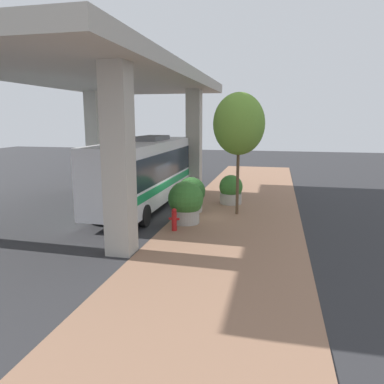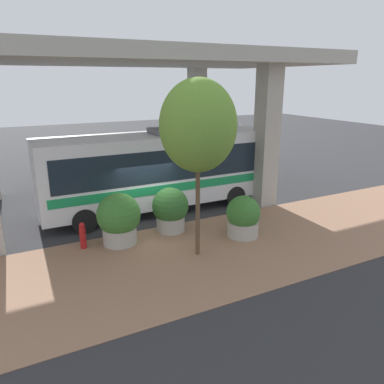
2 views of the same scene
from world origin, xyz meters
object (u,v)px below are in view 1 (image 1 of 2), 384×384
object	(u,v)px
fire_hydrant	(174,220)
planter_back	(191,194)
planter_front	(186,202)
planter_middle	(231,190)
street_tree_near	(239,124)
bus	(146,169)

from	to	relation	value
fire_hydrant	planter_back	xyz separation A→B (m)	(0.06, -3.48, 0.41)
fire_hydrant	planter_back	size ratio (longest dim) A/B	0.55
planter_front	planter_middle	world-z (taller)	planter_front
planter_back	street_tree_near	distance (m)	4.27
planter_front	street_tree_near	xyz separation A→B (m)	(-2.12, -2.15, 3.49)
fire_hydrant	planter_front	bearing A→B (deg)	-98.04
fire_hydrant	planter_middle	xyz separation A→B (m)	(-1.71, -5.77, 0.29)
planter_middle	street_tree_near	size ratio (longest dim) A/B	0.27
fire_hydrant	street_tree_near	world-z (taller)	street_tree_near
bus	street_tree_near	world-z (taller)	street_tree_near
bus	planter_back	xyz separation A→B (m)	(-2.61, 0.58, -1.14)
fire_hydrant	planter_back	world-z (taller)	planter_back
planter_middle	street_tree_near	bearing A→B (deg)	104.53
bus	fire_hydrant	size ratio (longest dim) A/B	10.56
bus	street_tree_near	xyz separation A→B (m)	(-4.97, 0.60, 2.42)
planter_middle	street_tree_near	xyz separation A→B (m)	(-0.60, 2.31, 3.68)
planter_middle	street_tree_near	world-z (taller)	street_tree_near
street_tree_near	planter_middle	bearing A→B (deg)	-75.47
fire_hydrant	planter_front	world-z (taller)	planter_front
bus	fire_hydrant	distance (m)	5.10
bus	planter_front	size ratio (longest dim) A/B	5.41
bus	planter_front	bearing A→B (deg)	135.99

